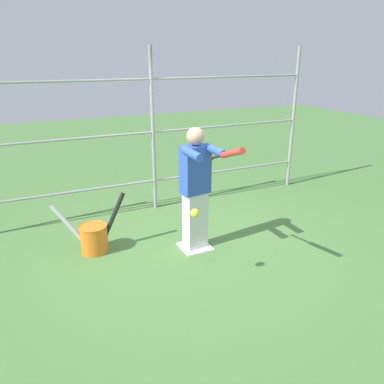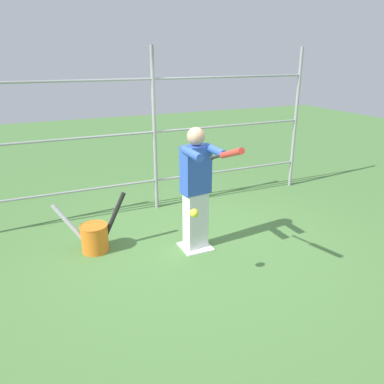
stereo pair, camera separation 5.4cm
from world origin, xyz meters
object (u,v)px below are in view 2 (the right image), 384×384
Objects in this scene: baseball_bat_swinging at (229,154)px; batter at (196,186)px; softball_in_flight at (194,213)px; bat_bucket at (95,236)px.

batter is at bearing -93.56° from baseball_bat_swinging.
baseball_bat_swinging is at bearing 170.74° from softball_in_flight.
batter reaches higher than softball_in_flight.
bat_bucket is (1.22, -1.40, -1.34)m from baseball_bat_swinging.
batter is 17.36× the size of softball_in_flight.
bat_bucket is (0.86, -1.35, -0.72)m from softball_in_flight.
bat_bucket is (1.27, -0.50, -0.69)m from batter.
batter is 0.95m from softball_in_flight.
softball_in_flight is 1.75m from bat_bucket.
batter is 1.53m from bat_bucket.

